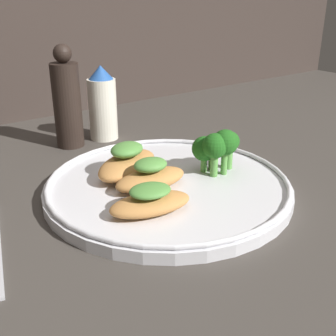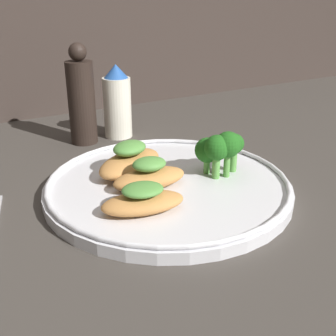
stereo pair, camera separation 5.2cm
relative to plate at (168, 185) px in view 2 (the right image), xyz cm
name	(u,v)px [view 2 (the right image)]	position (x,y,z in cm)	size (l,w,h in cm)	color
ground_plane	(168,196)	(0.00, 0.00, -1.49)	(180.00, 180.00, 1.00)	#3D3833
plate	(168,185)	(0.00, 0.00, 0.00)	(31.08, 31.08, 2.00)	silver
grilled_meat_front	(143,200)	(-6.09, -5.06, 1.75)	(10.00, 6.27, 3.26)	#BC7F42
grilled_meat_middle	(150,176)	(-2.62, -0.19, 1.93)	(9.60, 4.89, 3.86)	#BC7F42
grilled_meat_back	(130,161)	(-2.81, 5.16, 2.11)	(11.89, 9.67, 4.37)	#BC7F42
broccoli_bunch	(220,148)	(7.03, -1.29, 4.13)	(6.43, 5.26, 6.12)	#569942
sauce_bottle	(117,103)	(3.59, 23.60, 5.00)	(4.75, 4.75, 12.53)	silver
pepper_grinder	(81,99)	(-2.67, 23.60, 6.42)	(4.42, 4.42, 16.35)	black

